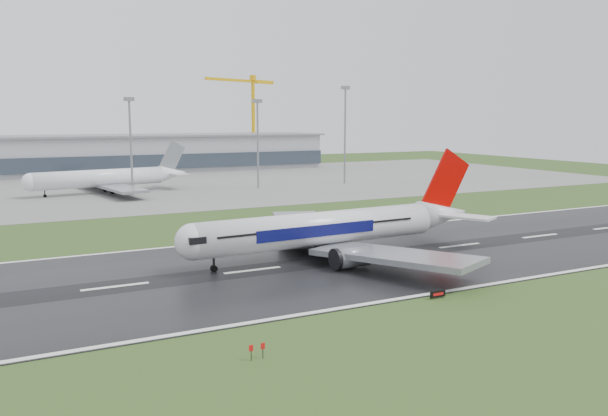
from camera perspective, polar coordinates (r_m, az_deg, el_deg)
ground at (r=86.25m, az=-17.47°, el=-7.18°), size 520.00×520.00×0.00m
runway at (r=86.24m, az=-17.47°, el=-7.15°), size 400.00×45.00×0.10m
apron at (r=208.90m, az=-22.92°, el=1.59°), size 400.00×130.00×0.08m
terminal at (r=268.02m, az=-23.84°, el=4.51°), size 240.00×36.00×15.00m
main_airliner at (r=99.20m, az=3.38°, el=0.14°), size 58.35×55.84×16.46m
parked_airliner at (r=193.51m, az=-18.27°, el=3.57°), size 58.19×55.29×14.97m
tower_crane at (r=303.72m, az=-4.83°, el=8.32°), size 41.94×19.37×43.90m
runway_sign at (r=79.12m, az=12.57°, el=-8.02°), size 2.31×0.40×1.04m
floodmast_3 at (r=185.55m, az=-16.10°, el=5.43°), size 0.64×0.64×27.75m
floodmast_4 at (r=196.87m, az=-4.41°, el=5.88°), size 0.64×0.64×27.71m
floodmast_5 at (r=211.26m, az=3.91°, el=6.74°), size 0.64×0.64×32.67m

